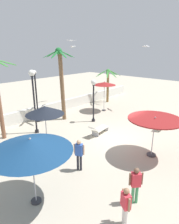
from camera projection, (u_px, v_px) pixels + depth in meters
name	position (u px, v px, depth m)	size (l,w,h in m)	color
ground_plane	(121.00, 141.00, 13.22)	(56.00, 56.00, 0.00)	#B2A893
boundary_wall	(47.00, 109.00, 18.21)	(25.20, 0.30, 1.00)	silver
patio_umbrella_0	(104.00, 84.00, 18.71)	(2.15, 2.15, 2.90)	#333338
patio_umbrella_1	(31.00, 145.00, 7.18)	(3.11, 3.11, 2.84)	#333338
patio_umbrella_2	(45.00, 110.00, 11.60)	(2.28, 2.28, 2.72)	#333338
patio_umbrella_3	(155.00, 121.00, 10.75)	(2.94, 2.94, 2.36)	#333338
palm_tree_1	(61.00, 77.00, 16.00)	(2.43, 2.49, 5.96)	brown
palm_tree_2	(108.00, 80.00, 21.94)	(2.80, 2.90, 3.73)	olive
lamp_post_0	(36.00, 95.00, 15.96)	(0.29, 0.29, 4.27)	black
lamp_post_1	(94.00, 93.00, 15.95)	(0.43, 0.43, 3.52)	black
lamp_post_2	(33.00, 92.00, 13.55)	(0.43, 0.43, 4.54)	black
lounge_chair_0	(161.00, 123.00, 15.30)	(1.95, 1.26, 0.84)	#B7B7BC
lounge_chair_1	(99.00, 129.00, 14.09)	(1.91, 0.72, 0.83)	#B7B7BC
guest_0	(126.00, 204.00, 6.65)	(0.39, 0.49, 1.52)	silver
guest_2	(79.00, 152.00, 9.74)	(0.37, 0.51, 1.68)	#26262D
guest_3	(136.00, 182.00, 7.63)	(0.44, 0.42, 1.60)	#3F8C59
seagull_0	(71.00, 40.00, 21.15)	(1.30, 0.39, 0.14)	white
seagull_1	(146.00, 46.00, 18.36)	(0.63, 1.01, 0.16)	white
seagull_2	(73.00, 47.00, 16.81)	(1.06, 0.75, 0.14)	white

